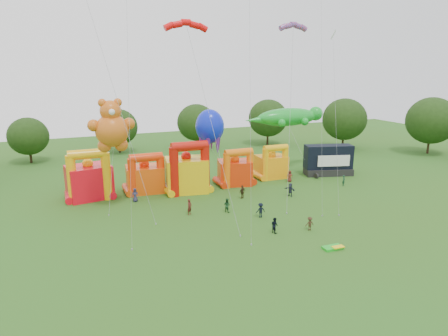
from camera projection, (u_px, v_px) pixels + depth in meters
name	position (u px, v px, depth m)	size (l,w,h in m)	color
ground	(312.00, 273.00, 34.60)	(160.00, 160.00, 0.00)	#345A19
tree_ring	(300.00, 204.00, 33.17)	(122.39, 124.48, 12.07)	#352314
bouncy_castle_0	(89.00, 179.00, 53.45)	(6.21, 5.32, 7.03)	red
bouncy_castle_1	(145.00, 177.00, 56.30)	(5.42, 4.50, 5.87)	#E24B0C
bouncy_castle_2	(187.00, 172.00, 56.31)	(6.41, 5.48, 7.50)	yellow
bouncy_castle_3	(235.00, 170.00, 59.89)	(5.56, 4.86, 5.73)	red
bouncy_castle_4	(272.00, 165.00, 63.59)	(4.64, 3.78, 5.57)	#FF980D
stage_trailer	(328.00, 160.00, 65.36)	(8.15, 4.89, 4.98)	black
teddy_bear_kite	(112.00, 140.00, 47.61)	(5.54, 4.10, 13.83)	#CF5E17
gecko_kite	(291.00, 126.00, 67.25)	(14.83, 9.32, 10.67)	green
octopus_kite	(215.00, 142.00, 57.56)	(6.29, 4.09, 11.58)	#0D1FCD
parafoil_kites	(188.00, 102.00, 44.85)	(30.51, 13.80, 31.89)	red
diamond_kites	(261.00, 93.00, 42.51)	(27.15, 10.53, 35.78)	red
folded_kite_bundle	(333.00, 248.00, 39.07)	(2.03, 1.15, 0.31)	green
spectator_0	(135.00, 195.00, 52.50)	(0.89, 0.58, 1.83)	#2B2B47
spectator_1	(190.00, 207.00, 47.90)	(0.72, 0.47, 1.96)	#4D1A16
spectator_2	(227.00, 205.00, 48.81)	(0.85, 0.66, 1.74)	#1C4623
spectator_3	(261.00, 210.00, 47.05)	(1.15, 0.66, 1.78)	black
spectator_4	(242.00, 192.00, 53.85)	(1.08, 0.45, 1.84)	#392B16
spectator_5	(290.00, 190.00, 54.77)	(1.71, 0.54, 1.84)	#222839
spectator_6	(290.00, 176.00, 61.56)	(0.88, 0.57, 1.80)	#5E211A
spectator_7	(344.00, 180.00, 59.62)	(0.59, 0.38, 1.61)	#194029
spectator_8	(275.00, 225.00, 42.71)	(0.83, 0.65, 1.71)	black
spectator_9	(310.00, 224.00, 43.36)	(1.00, 0.57, 1.55)	#392516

